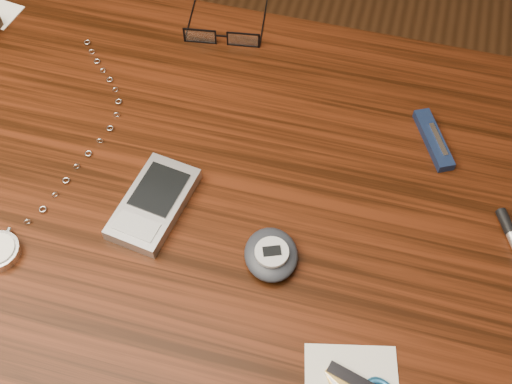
# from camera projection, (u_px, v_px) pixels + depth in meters

# --- Properties ---
(desk) EXTENTS (1.00, 0.70, 0.75)m
(desk) POSITION_uv_depth(u_px,v_px,m) (199.00, 250.00, 0.83)
(desk) COLOR #341408
(desk) RESTS_ON ground
(eyeglasses) EXTENTS (0.12, 0.13, 0.02)m
(eyeglasses) POSITION_uv_depth(u_px,v_px,m) (222.00, 35.00, 0.89)
(eyeglasses) COLOR black
(eyeglasses) RESTS_ON desk
(pocket_watch) EXTENTS (0.10, 0.36, 0.02)m
(pocket_watch) POSITION_uv_depth(u_px,v_px,m) (5.00, 241.00, 0.72)
(pocket_watch) COLOR silver
(pocket_watch) RESTS_ON desk
(pda_phone) EXTENTS (0.08, 0.13, 0.02)m
(pda_phone) POSITION_uv_depth(u_px,v_px,m) (154.00, 203.00, 0.74)
(pda_phone) COLOR #ABACAF
(pda_phone) RESTS_ON desk
(pedometer) EXTENTS (0.08, 0.08, 0.03)m
(pedometer) POSITION_uv_depth(u_px,v_px,m) (271.00, 254.00, 0.70)
(pedometer) COLOR #21252D
(pedometer) RESTS_ON desk
(pocket_knife) EXTENTS (0.06, 0.09, 0.01)m
(pocket_knife) POSITION_uv_depth(u_px,v_px,m) (433.00, 140.00, 0.80)
(pocket_knife) COLOR #121C36
(pocket_knife) RESTS_ON desk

